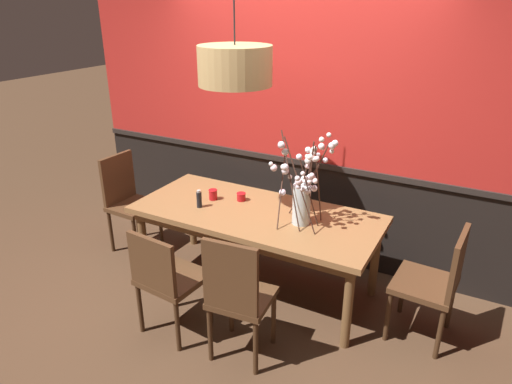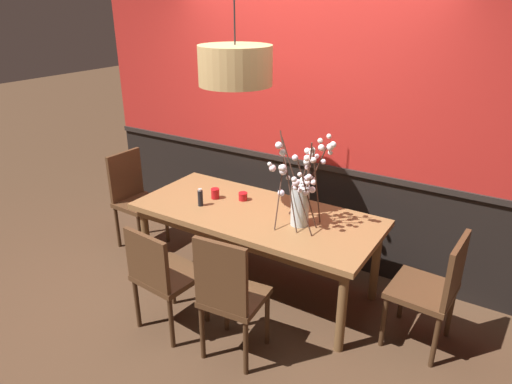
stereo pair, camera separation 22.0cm
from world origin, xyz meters
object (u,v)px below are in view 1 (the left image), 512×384
at_px(chair_head_west_end, 127,198).
at_px(vase_with_blossoms, 302,192).
at_px(dining_table, 256,220).
at_px(chair_head_east_end, 436,280).
at_px(chair_near_side_right, 237,294).
at_px(chair_far_side_left, 269,194).
at_px(chair_near_side_left, 166,277).
at_px(candle_holder_nearer_center, 241,197).
at_px(candle_holder_nearer_edge, 213,194).
at_px(condiment_bottle, 199,199).
at_px(pendant_lamp, 235,66).

relative_size(chair_head_west_end, vase_with_blossoms, 1.31).
height_order(dining_table, chair_head_east_end, chair_head_east_end).
bearing_deg(dining_table, chair_near_side_right, -69.62).
height_order(chair_far_side_left, chair_head_west_end, chair_head_west_end).
distance_m(chair_near_side_left, candle_holder_nearer_center, 1.04).
bearing_deg(chair_head_east_end, candle_holder_nearer_edge, 179.41).
height_order(candle_holder_nearer_center, condiment_bottle, condiment_bottle).
relative_size(dining_table, chair_near_side_left, 2.36).
bearing_deg(chair_head_west_end, vase_with_blossoms, -1.29).
relative_size(chair_near_side_right, pendant_lamp, 1.06).
xyz_separation_m(chair_head_east_end, chair_head_west_end, (-2.94, 0.00, 0.03)).
distance_m(chair_head_east_end, candle_holder_nearer_center, 1.71).
relative_size(chair_near_side_left, chair_far_side_left, 1.01).
distance_m(chair_head_east_end, candle_holder_nearer_edge, 1.94).
height_order(candle_holder_nearer_edge, pendant_lamp, pendant_lamp).
relative_size(chair_near_side_left, pendant_lamp, 0.94).
bearing_deg(chair_near_side_right, chair_head_east_end, 37.16).
relative_size(vase_with_blossoms, candle_holder_nearer_edge, 8.00).
relative_size(chair_near_side_left, chair_near_side_right, 0.89).
height_order(dining_table, chair_far_side_left, chair_far_side_left).
height_order(chair_near_side_left, chair_far_side_left, chair_near_side_left).
bearing_deg(chair_far_side_left, candle_holder_nearer_center, -82.63).
distance_m(chair_near_side_left, chair_far_side_left, 1.74).
height_order(chair_far_side_left, pendant_lamp, pendant_lamp).
bearing_deg(chair_far_side_left, pendant_lamp, -79.40).
relative_size(chair_near_side_right, vase_with_blossoms, 1.33).
bearing_deg(pendant_lamp, dining_table, 21.98).
relative_size(chair_head_east_end, chair_near_side_right, 0.92).
height_order(chair_near_side_right, vase_with_blossoms, vase_with_blossoms).
relative_size(vase_with_blossoms, candle_holder_nearer_center, 9.10).
relative_size(dining_table, candle_holder_nearer_edge, 22.26).
distance_m(candle_holder_nearer_edge, pendant_lamp, 1.19).
height_order(candle_holder_nearer_edge, condiment_bottle, condiment_bottle).
distance_m(dining_table, chair_head_west_end, 1.48).
relative_size(chair_head_east_end, condiment_bottle, 5.84).
bearing_deg(vase_with_blossoms, candle_holder_nearer_edge, 175.94).
distance_m(chair_far_side_left, candle_holder_nearer_edge, 0.90).
bearing_deg(chair_near_side_left, chair_head_east_end, 26.75).
bearing_deg(candle_holder_nearer_edge, vase_with_blossoms, -4.06).
xyz_separation_m(chair_near_side_right, pendant_lamp, (-0.46, 0.79, 1.38)).
bearing_deg(candle_holder_nearer_edge, chair_far_side_left, 80.91).
height_order(chair_far_side_left, chair_near_side_right, chair_near_side_right).
xyz_separation_m(chair_far_side_left, pendant_lamp, (0.18, -0.94, 1.42)).
bearing_deg(dining_table, chair_head_east_end, 0.98).
bearing_deg(chair_far_side_left, chair_head_west_end, -143.22).
bearing_deg(chair_head_west_end, chair_head_east_end, -0.01).
relative_size(chair_head_east_end, candle_holder_nearer_center, 11.14).
height_order(chair_far_side_left, candle_holder_nearer_edge, chair_far_side_left).
relative_size(dining_table, chair_head_east_end, 2.27).
xyz_separation_m(candle_holder_nearer_center, condiment_bottle, (-0.24, -0.29, 0.04)).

